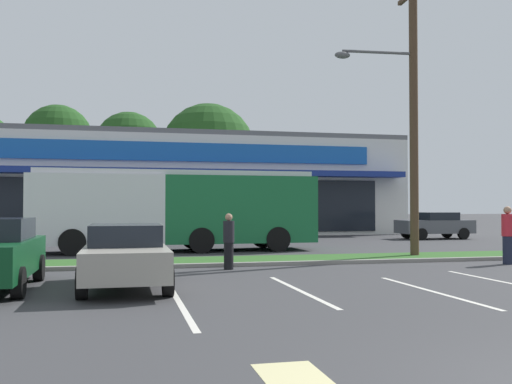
{
  "coord_description": "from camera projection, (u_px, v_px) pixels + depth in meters",
  "views": [
    {
      "loc": [
        -4.61,
        -4.39,
        1.82
      ],
      "look_at": [
        0.59,
        18.1,
        2.4
      ],
      "focal_mm": 40.45,
      "sensor_mm": 36.0,
      "label": 1
    }
  ],
  "objects": [
    {
      "name": "grass_median",
      "position": [
        267.0,
        260.0,
        18.91
      ],
      "size": [
        56.0,
        2.2,
        0.12
      ],
      "primitive_type": "cube",
      "color": "#2D5B23",
      "rests_on": "ground_plane"
    },
    {
      "name": "lot_arrow",
      "position": [
        300.0,
        383.0,
        5.92
      ],
      "size": [
        0.7,
        1.6,
        0.01
      ],
      "primitive_type": "cube",
      "color": "beige",
      "rests_on": "ground_plane"
    },
    {
      "name": "curb_lip",
      "position": [
        276.0,
        264.0,
        17.72
      ],
      "size": [
        56.0,
        0.24,
        0.12
      ],
      "primitive_type": "cube",
      "color": "gray",
      "rests_on": "ground_plane"
    },
    {
      "name": "parking_stripe_0",
      "position": [
        181.0,
        305.0,
        10.58
      ],
      "size": [
        0.12,
        4.8,
        0.01
      ],
      "primitive_type": "cube",
      "color": "silver",
      "rests_on": "ground_plane"
    },
    {
      "name": "city_bus",
      "position": [
        176.0,
        208.0,
        23.36
      ],
      "size": [
        11.4,
        2.9,
        3.25
      ],
      "rotation": [
        0.0,
        0.0,
        3.17
      ],
      "color": "#196638",
      "rests_on": "ground_plane"
    },
    {
      "name": "pedestrian_by_pole",
      "position": [
        508.0,
        235.0,
        18.15
      ],
      "size": [
        0.37,
        0.37,
        1.82
      ],
      "rotation": [
        0.0,
        0.0,
        1.14
      ],
      "color": "#1E2338",
      "rests_on": "ground_plane"
    },
    {
      "name": "tree_mid",
      "position": [
        129.0,
        146.0,
        48.82
      ],
      "size": [
        5.72,
        5.72,
        9.84
      ],
      "color": "#473323",
      "rests_on": "ground_plane"
    },
    {
      "name": "pedestrian_near_bench",
      "position": [
        229.0,
        241.0,
        16.64
      ],
      "size": [
        0.33,
        0.33,
        1.62
      ],
      "rotation": [
        0.0,
        0.0,
        4.0
      ],
      "color": "black",
      "rests_on": "ground_plane"
    },
    {
      "name": "parking_stripe_2",
      "position": [
        432.0,
        291.0,
        12.33
      ],
      "size": [
        0.12,
        4.8,
        0.01
      ],
      "primitive_type": "cube",
      "color": "silver",
      "rests_on": "ground_plane"
    },
    {
      "name": "tree_mid_left",
      "position": [
        58.0,
        139.0,
        48.59
      ],
      "size": [
        5.78,
        5.78,
        10.41
      ],
      "color": "#473323",
      "rests_on": "ground_plane"
    },
    {
      "name": "utility_pole",
      "position": [
        410.0,
        106.0,
        20.29
      ],
      "size": [
        3.03,
        2.4,
        10.03
      ],
      "color": "#4C3826",
      "rests_on": "ground_plane"
    },
    {
      "name": "car_4",
      "position": [
        435.0,
        225.0,
        32.35
      ],
      "size": [
        4.12,
        1.89,
        1.49
      ],
      "rotation": [
        0.0,
        0.0,
        3.14
      ],
      "color": "#515459",
      "rests_on": "ground_plane"
    },
    {
      "name": "parking_stripe_1",
      "position": [
        300.0,
        290.0,
        12.44
      ],
      "size": [
        0.12,
        4.8,
        0.01
      ],
      "primitive_type": "cube",
      "color": "silver",
      "rests_on": "ground_plane"
    },
    {
      "name": "tree_mid_right",
      "position": [
        208.0,
        150.0,
        49.64
      ],
      "size": [
        8.04,
        8.04,
        10.69
      ],
      "color": "#473323",
      "rests_on": "ground_plane"
    },
    {
      "name": "car_2",
      "position": [
        125.0,
        255.0,
        12.81
      ],
      "size": [
        1.89,
        4.27,
        1.41
      ],
      "rotation": [
        0.0,
        0.0,
        -1.57
      ],
      "color": "#9E998C",
      "rests_on": "ground_plane"
    },
    {
      "name": "storefront_building",
      "position": [
        175.0,
        186.0,
        39.46
      ],
      "size": [
        29.42,
        11.89,
        6.5
      ],
      "color": "silver",
      "rests_on": "ground_plane"
    },
    {
      "name": "parking_stripe_3",
      "position": [
        505.0,
        282.0,
        13.81
      ],
      "size": [
        0.12,
        4.8,
        0.01
      ],
      "primitive_type": "cube",
      "color": "silver",
      "rests_on": "ground_plane"
    }
  ]
}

